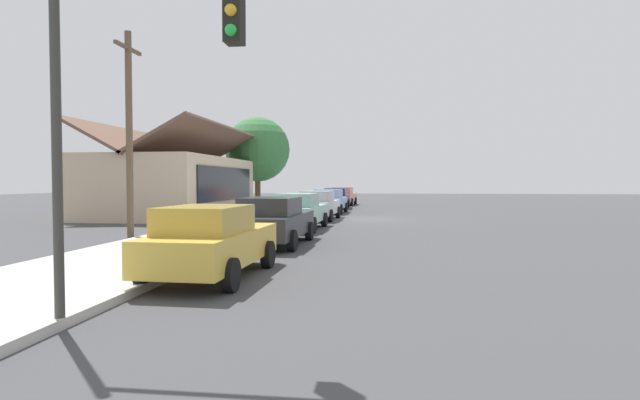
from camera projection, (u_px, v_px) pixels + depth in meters
name	position (u px, v px, depth m)	size (l,w,h in m)	color
ground_plane	(367.00, 219.00, 28.41)	(120.00, 120.00, 0.00)	#424244
sidewalk_curb	(269.00, 217.00, 29.13)	(60.00, 4.20, 0.16)	#B2AFA8
car_mustard	(212.00, 241.00, 11.04)	(4.50, 2.04, 1.59)	gold
car_charcoal	(274.00, 221.00, 16.74)	(4.88, 2.14, 1.59)	#2D3035
car_seafoam	(299.00, 211.00, 22.16)	(4.83, 2.10, 1.59)	#9ED1BC
car_silver	(319.00, 205.00, 27.73)	(4.88, 2.09, 1.59)	silver
car_skyblue	(329.00, 201.00, 33.56)	(4.52, 2.18, 1.59)	#8CB7E0
car_navy	(336.00, 198.00, 39.39)	(4.57, 2.10, 1.59)	navy
car_coral	(343.00, 196.00, 44.92)	(4.88, 2.25, 1.59)	#EA8C75
storefront_building	(174.00, 184.00, 31.44)	(13.05, 7.06, 5.49)	#CCB293
shade_tree	(258.00, 150.00, 39.22)	(4.97, 4.97, 7.05)	brown
traffic_light_main	(126.00, 81.00, 7.01)	(0.37, 2.79, 5.20)	#383833
utility_pole_wooden	(129.00, 131.00, 18.39)	(1.80, 0.24, 7.50)	brown
fire_hydrant_red	(310.00, 205.00, 35.34)	(0.22, 0.22, 0.71)	red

